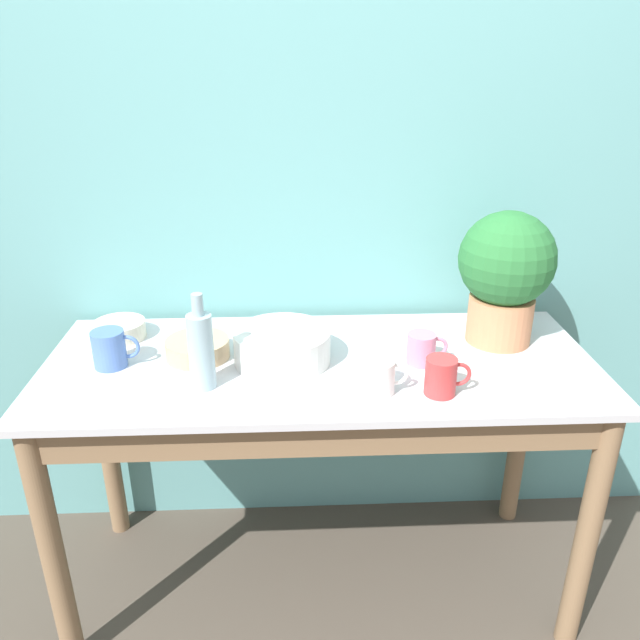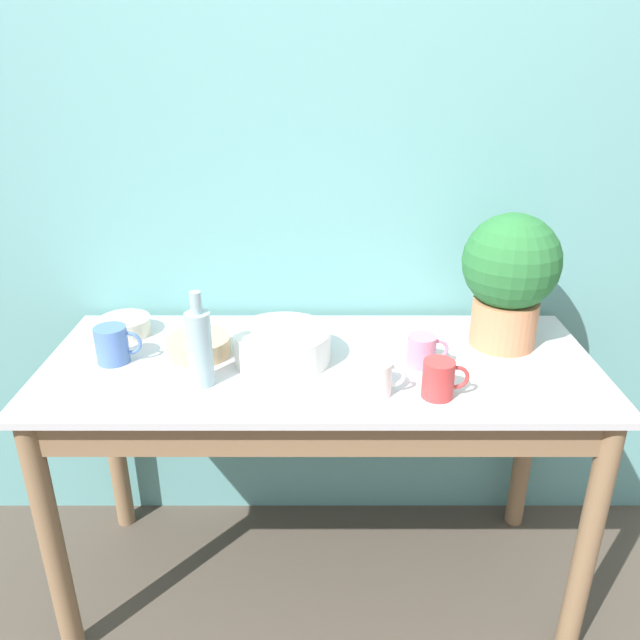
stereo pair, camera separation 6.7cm
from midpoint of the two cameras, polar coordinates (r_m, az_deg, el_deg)
wall_back at (r=1.90m, az=-1.55°, el=12.69°), size 6.00×0.05×2.40m
counter_table at (r=1.75m, az=-1.07°, el=-8.43°), size 1.49×0.62×0.78m
potted_plant at (r=1.79m, az=15.58°, el=4.33°), size 0.27×0.27×0.38m
bowl_wash_large at (r=1.68m, az=-4.62°, el=-2.41°), size 0.26×0.26×0.09m
bottle_tall at (r=1.56m, az=-12.03°, el=-2.65°), size 0.06×0.06×0.25m
mug_pink at (r=1.68m, az=8.20°, el=-2.61°), size 0.11×0.08×0.08m
mug_white at (r=1.53m, az=3.99°, el=-5.15°), size 0.13×0.09×0.09m
mug_blue at (r=1.75m, az=-19.69°, el=-2.50°), size 0.12×0.09×0.10m
mug_red at (r=1.54m, az=9.86°, el=-5.11°), size 0.11×0.08×0.09m
bowl_small_tan at (r=1.74m, az=-12.20°, el=-2.55°), size 0.17×0.17×0.05m
bowl_small_cream at (r=1.92m, az=-18.81°, el=-0.86°), size 0.15×0.15×0.05m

